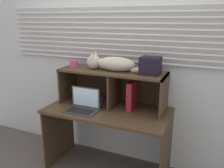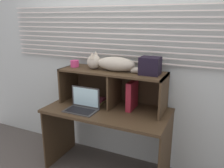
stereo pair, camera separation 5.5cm
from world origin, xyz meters
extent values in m
cube|color=#B1BCB8|center=(0.00, 0.55, 1.25)|extent=(4.40, 0.04, 2.50)
cube|color=silver|center=(0.00, 0.50, 1.25)|extent=(2.98, 0.02, 0.01)
cube|color=silver|center=(0.00, 0.50, 1.31)|extent=(2.98, 0.02, 0.01)
cube|color=silver|center=(0.00, 0.50, 1.37)|extent=(2.98, 0.02, 0.01)
cube|color=silver|center=(0.00, 0.50, 1.43)|extent=(2.98, 0.02, 0.01)
cube|color=silver|center=(0.00, 0.50, 1.49)|extent=(2.98, 0.02, 0.01)
cube|color=silver|center=(0.00, 0.50, 1.55)|extent=(2.98, 0.02, 0.01)
cube|color=silver|center=(0.00, 0.50, 1.60)|extent=(2.98, 0.02, 0.01)
cube|color=silver|center=(0.00, 0.50, 1.66)|extent=(2.98, 0.02, 0.01)
cube|color=silver|center=(0.00, 0.50, 1.72)|extent=(2.98, 0.02, 0.01)
cube|color=silver|center=(0.00, 0.50, 1.78)|extent=(2.98, 0.02, 0.01)
cube|color=silver|center=(0.00, 0.50, 1.84)|extent=(2.98, 0.02, 0.01)
cube|color=#3F2E1D|center=(0.00, 0.18, 0.75)|extent=(1.33, 0.67, 0.03)
cube|color=#3F2E1D|center=(-0.66, 0.18, 0.37)|extent=(0.02, 0.60, 0.73)
cube|color=#3F2E1D|center=(0.66, 0.18, 0.37)|extent=(0.02, 0.60, 0.73)
cube|color=#3F2E1D|center=(0.00, 0.31, 1.16)|extent=(1.17, 0.39, 0.02)
cube|color=#3F2E1D|center=(-0.58, 0.31, 0.97)|extent=(0.02, 0.39, 0.40)
cube|color=#3F2E1D|center=(0.58, 0.31, 0.97)|extent=(0.02, 0.39, 0.40)
cube|color=#3F2E1D|center=(0.03, 0.31, 0.95)|extent=(0.02, 0.37, 0.38)
cube|color=#38281A|center=(0.00, 0.50, 0.97)|extent=(1.17, 0.01, 0.40)
ellipsoid|color=#B1A996|center=(0.04, 0.31, 1.24)|extent=(0.43, 0.17, 0.15)
sphere|color=#B1A996|center=(-0.22, 0.31, 1.25)|extent=(0.16, 0.16, 0.16)
cone|color=#B5A991|center=(-0.22, 0.27, 1.32)|extent=(0.07, 0.07, 0.07)
cone|color=#B4AC95|center=(-0.22, 0.35, 1.32)|extent=(0.07, 0.07, 0.07)
cylinder|color=#B1A996|center=(0.34, 0.31, 1.20)|extent=(0.24, 0.06, 0.06)
cube|color=#353535|center=(-0.23, 0.01, 0.77)|extent=(0.34, 0.22, 0.01)
cube|color=#353535|center=(-0.23, 0.12, 0.89)|extent=(0.34, 0.01, 0.23)
cube|color=#B2E0EA|center=(-0.23, 0.12, 0.89)|extent=(0.31, 0.00, 0.20)
cube|color=black|center=(-0.23, 0.00, 0.78)|extent=(0.29, 0.15, 0.00)
cube|color=maroon|center=(0.24, 0.31, 0.92)|extent=(0.06, 0.24, 0.31)
cube|color=tan|center=(-0.21, 0.31, 0.77)|extent=(0.18, 0.22, 0.02)
cube|color=maroon|center=(-0.22, 0.31, 0.79)|extent=(0.18, 0.22, 0.02)
cylinder|color=#C73A71|center=(-0.48, 0.31, 1.20)|extent=(0.10, 0.10, 0.08)
cube|color=black|center=(0.42, 0.31, 1.25)|extent=(0.20, 0.17, 0.18)
camera|label=1|loc=(0.96, -1.91, 1.71)|focal=36.67mm
camera|label=2|loc=(1.01, -1.89, 1.71)|focal=36.67mm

